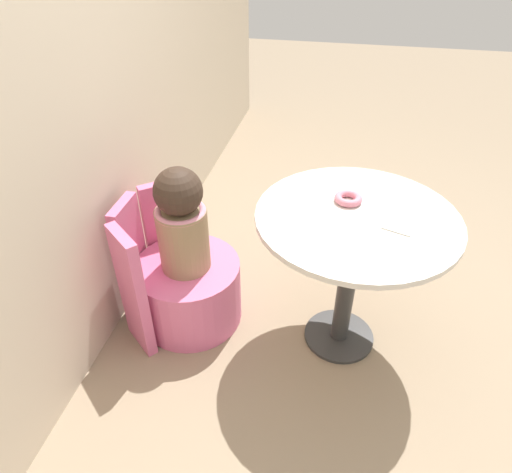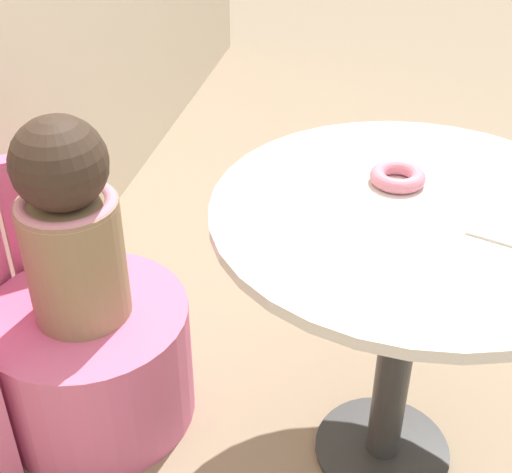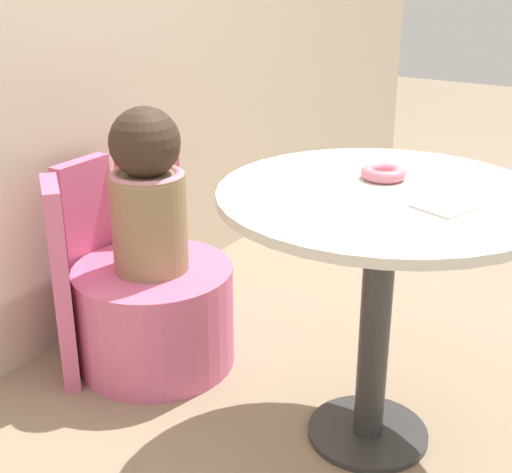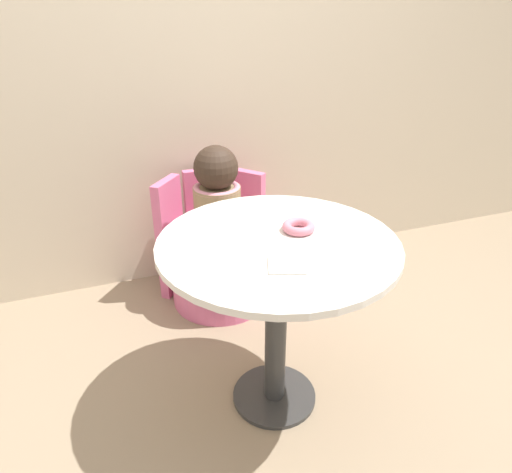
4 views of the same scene
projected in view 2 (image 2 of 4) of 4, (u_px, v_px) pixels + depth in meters
The scene contains 7 objects.
ground_plane at pixel (368, 451), 1.85m from camera, with size 12.00×12.00×0.00m, color gray.
round_table at pixel (409, 266), 1.52m from camera, with size 0.85×0.85×0.74m.
tub_chair at pixel (92, 362), 1.88m from camera, with size 0.52×0.52×0.34m.
booth_backrest at pixel (5, 305), 1.83m from camera, with size 0.62×0.23×0.66m.
child_figure at pixel (69, 226), 1.64m from camera, with size 0.24×0.24×0.52m.
donut at pixel (398, 177), 1.52m from camera, with size 0.12×0.12×0.03m.
paper_napkin at pixel (504, 227), 1.37m from camera, with size 0.15×0.15×0.01m.
Camera 2 is at (-1.26, 0.03, 1.49)m, focal length 50.00 mm.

